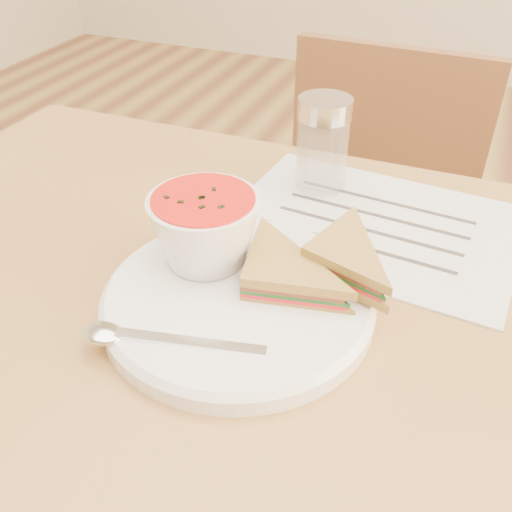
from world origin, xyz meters
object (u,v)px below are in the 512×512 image
at_px(chair_far, 346,288).
at_px(condiment_shaker, 322,145).
at_px(plate, 238,301).
at_px(soup_bowl, 205,233).

bearing_deg(chair_far, condiment_shaker, 91.16).
bearing_deg(condiment_shaker, plate, -90.94).
xyz_separation_m(chair_far, soup_bowl, (-0.06, -0.44, 0.39)).
distance_m(chair_far, condiment_shaker, 0.46).
height_order(chair_far, plate, chair_far).
relative_size(plate, soup_bowl, 2.39).
xyz_separation_m(plate, soup_bowl, (-0.05, 0.03, 0.05)).
relative_size(chair_far, condiment_shaker, 7.00).
height_order(chair_far, soup_bowl, soup_bowl).
distance_m(chair_far, soup_bowl, 0.59).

